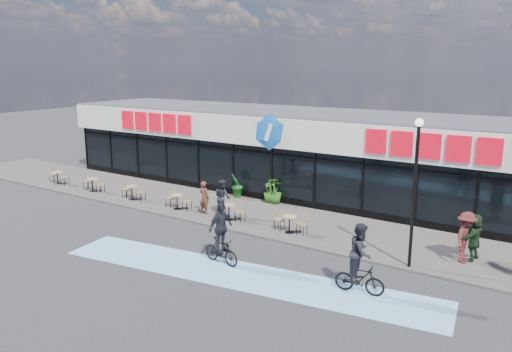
# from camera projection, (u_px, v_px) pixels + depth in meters

# --- Properties ---
(ground) EXTENTS (120.00, 120.00, 0.00)m
(ground) POSITION_uv_depth(u_px,v_px,m) (183.00, 241.00, 20.72)
(ground) COLOR #28282B
(ground) RESTS_ON ground
(sidewalk) EXTENTS (44.00, 5.00, 0.10)m
(sidewalk) POSITION_uv_depth(u_px,v_px,m) (245.00, 213.00, 24.37)
(sidewalk) COLOR #4F4946
(sidewalk) RESTS_ON ground
(bike_lane) EXTENTS (14.17, 4.13, 0.01)m
(bike_lane) POSITION_uv_depth(u_px,v_px,m) (241.00, 275.00, 17.34)
(bike_lane) COLOR #76B4DF
(bike_lane) RESTS_ON ground
(building) EXTENTS (30.60, 6.57, 4.75)m
(building) POSITION_uv_depth(u_px,v_px,m) (299.00, 151.00, 28.27)
(building) COLOR black
(building) RESTS_ON ground
(lamp_post) EXTENTS (0.28, 0.28, 5.30)m
(lamp_post) POSITION_uv_depth(u_px,v_px,m) (415.00, 181.00, 17.17)
(lamp_post) COLOR black
(lamp_post) RESTS_ON sidewalk
(bistro_set_0) EXTENTS (1.54, 0.62, 0.90)m
(bistro_set_0) POSITION_uv_depth(u_px,v_px,m) (59.00, 176.00, 30.12)
(bistro_set_0) COLOR tan
(bistro_set_0) RESTS_ON sidewalk
(bistro_set_1) EXTENTS (1.54, 0.62, 0.90)m
(bistro_set_1) POSITION_uv_depth(u_px,v_px,m) (94.00, 183.00, 28.38)
(bistro_set_1) COLOR tan
(bistro_set_1) RESTS_ON sidewalk
(bistro_set_2) EXTENTS (1.54, 0.62, 0.90)m
(bistro_set_2) POSITION_uv_depth(u_px,v_px,m) (133.00, 191.00, 26.64)
(bistro_set_2) COLOR tan
(bistro_set_2) RESTS_ON sidewalk
(bistro_set_3) EXTENTS (1.54, 0.62, 0.90)m
(bistro_set_3) POSITION_uv_depth(u_px,v_px,m) (178.00, 200.00, 24.89)
(bistro_set_3) COLOR tan
(bistro_set_3) RESTS_ON sidewalk
(bistro_set_4) EXTENTS (1.54, 0.62, 0.90)m
(bistro_set_4) POSITION_uv_depth(u_px,v_px,m) (230.00, 210.00, 23.15)
(bistro_set_4) COLOR tan
(bistro_set_4) RESTS_ON sidewalk
(bistro_set_5) EXTENTS (1.54, 0.62, 0.90)m
(bistro_set_5) POSITION_uv_depth(u_px,v_px,m) (290.00, 222.00, 21.41)
(bistro_set_5) COLOR tan
(bistro_set_5) RESTS_ON sidewalk
(potted_plant_left) EXTENTS (0.85, 0.85, 1.34)m
(potted_plant_left) POSITION_uv_depth(u_px,v_px,m) (275.00, 191.00, 25.81)
(potted_plant_left) COLOR #245719
(potted_plant_left) RESTS_ON sidewalk
(potted_plant_mid) EXTENTS (0.74, 0.85, 1.35)m
(potted_plant_mid) POSITION_uv_depth(u_px,v_px,m) (237.00, 185.00, 26.96)
(potted_plant_mid) COLOR #185519
(potted_plant_mid) RESTS_ON sidewalk
(potted_plant_right) EXTENTS (0.88, 0.88, 1.19)m
(potted_plant_right) POSITION_uv_depth(u_px,v_px,m) (270.00, 191.00, 26.01)
(potted_plant_right) COLOR #2B5919
(potted_plant_right) RESTS_ON sidewalk
(patron_left) EXTENTS (0.64, 0.46, 1.61)m
(patron_left) POSITION_uv_depth(u_px,v_px,m) (204.00, 197.00, 23.98)
(patron_left) COLOR #512A1D
(patron_left) RESTS_ON sidewalk
(patron_right) EXTENTS (1.01, 0.90, 1.72)m
(patron_right) POSITION_uv_depth(u_px,v_px,m) (222.00, 197.00, 23.86)
(patron_right) COLOR #212129
(patron_right) RESTS_ON sidewalk
(pedestrian_a) EXTENTS (0.87, 1.70, 1.75)m
(pedestrian_a) POSITION_uv_depth(u_px,v_px,m) (474.00, 237.00, 18.30)
(pedestrian_a) COLOR black
(pedestrian_a) RESTS_ON sidewalk
(pedestrian_b) EXTENTS (0.88, 1.32, 1.91)m
(pedestrian_b) POSITION_uv_depth(u_px,v_px,m) (466.00, 237.00, 18.02)
(pedestrian_b) COLOR #4B1A1B
(pedestrian_b) RESTS_ON sidewalk
(cyclist_a) EXTENTS (1.68, 1.15, 2.33)m
(cyclist_a) POSITION_uv_depth(u_px,v_px,m) (221.00, 238.00, 18.14)
(cyclist_a) COLOR black
(cyclist_a) RESTS_ON ground
(cyclist_b) EXTENTS (1.66, 0.99, 2.34)m
(cyclist_b) POSITION_uv_depth(u_px,v_px,m) (360.00, 262.00, 15.75)
(cyclist_b) COLOR black
(cyclist_b) RESTS_ON ground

